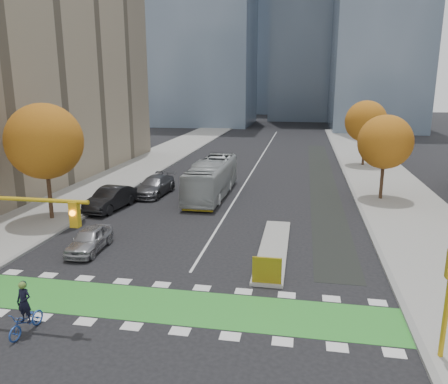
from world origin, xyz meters
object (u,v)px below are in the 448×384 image
at_px(cyclist, 26,316).
at_px(parked_car_b, 111,199).
at_px(tree_east_near, 385,142).
at_px(hazard_board, 267,270).
at_px(bus, 212,178).
at_px(parked_car_c, 154,186).
at_px(tree_east_far, 366,121).
at_px(tree_west, 45,141).
at_px(parked_car_a, 89,239).

xyz_separation_m(cyclist, parked_car_b, (-4.19, 16.87, 0.14)).
bearing_deg(tree_east_near, hazard_board, -114.20).
relative_size(tree_east_near, bus, 0.63).
bearing_deg(cyclist, parked_car_c, 101.77).
relative_size(tree_east_far, parked_car_c, 1.38).
distance_m(tree_west, parked_car_a, 8.96).
distance_m(tree_east_near, parked_car_a, 24.23).
xyz_separation_m(hazard_board, parked_car_b, (-13.00, 11.10, 0.06)).
distance_m(bus, parked_car_c, 5.09).
relative_size(cyclist, parked_car_c, 0.39).
height_order(hazard_board, tree_east_near, tree_east_near).
distance_m(parked_car_a, parked_car_b, 8.74).
relative_size(tree_west, tree_east_far, 1.08).
bearing_deg(bus, parked_car_a, -106.95).
distance_m(tree_east_far, parked_car_a, 36.71).
bearing_deg(parked_car_b, tree_east_far, 54.49).
bearing_deg(parked_car_b, tree_west, -124.37).
distance_m(tree_west, parked_car_b, 6.52).
bearing_deg(parked_car_b, parked_car_c, 78.04).
distance_m(tree_west, tree_east_far, 35.73).
bearing_deg(parked_car_c, cyclist, -79.60).
distance_m(tree_east_near, tree_east_far, 16.01).
relative_size(hazard_board, tree_east_far, 0.18).
relative_size(tree_east_far, cyclist, 3.54).
bearing_deg(hazard_board, cyclist, -146.77).
xyz_separation_m(tree_east_far, bus, (-14.69, -17.13, -3.68)).
bearing_deg(tree_west, tree_east_near, 22.62).
relative_size(tree_west, bus, 0.73).
bearing_deg(parked_car_c, tree_east_near, 9.25).
bearing_deg(tree_west, hazard_board, -25.99).
bearing_deg(tree_east_far, tree_west, -133.30).
xyz_separation_m(tree_west, cyclist, (7.19, -13.57, -4.90)).
distance_m(hazard_board, bus, 17.79).
distance_m(tree_west, tree_east_near, 26.01).
bearing_deg(cyclist, bus, 88.89).
relative_size(hazard_board, tree_east_near, 0.20).
height_order(hazard_board, tree_east_far, tree_east_far).
relative_size(hazard_board, cyclist, 0.65).
bearing_deg(parked_car_c, hazard_board, -51.02).
distance_m(tree_east_far, parked_car_b, 31.57).
height_order(tree_east_far, cyclist, tree_east_far).
distance_m(tree_east_far, bus, 22.87).
distance_m(tree_east_near, parked_car_c, 19.69).
distance_m(hazard_board, tree_east_near, 19.93).
distance_m(hazard_board, tree_west, 18.44).
height_order(tree_west, tree_east_far, tree_west).
relative_size(tree_east_far, parked_car_a, 1.89).
xyz_separation_m(tree_west, tree_east_near, (24.00, 10.00, -0.75)).
bearing_deg(cyclist, hazard_board, 38.77).
bearing_deg(tree_east_near, cyclist, -125.49).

